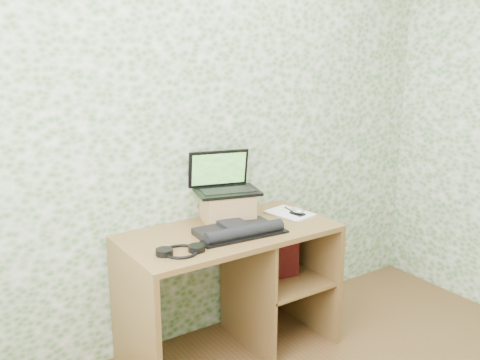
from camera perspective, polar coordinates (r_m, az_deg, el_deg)
wall_back at (r=3.10m, az=-4.30°, el=5.86°), size 3.50×0.00×3.50m
desk at (r=3.14m, az=-0.19°, el=-9.60°), size 1.20×0.60×0.75m
riser at (r=3.11m, az=-1.34°, el=-2.91°), size 0.33×0.30×0.17m
laptop at (r=3.10m, az=-1.74°, el=-0.25°), size 0.41×0.34×0.24m
keyboard at (r=2.91m, az=-0.17°, el=-5.37°), size 0.50×0.29×0.07m
headphones at (r=2.69m, az=-6.34°, el=-7.52°), size 0.24×0.22×0.03m
notepad at (r=3.26m, az=5.33°, el=-3.57°), size 0.23×0.30×0.01m
mouse at (r=3.22m, az=6.15°, el=-3.40°), size 0.07×0.10×0.03m
pen at (r=3.29m, az=5.40°, el=-3.22°), size 0.02×0.13×0.01m
red_box at (r=3.22m, az=3.76°, el=-7.54°), size 0.29×0.15×0.33m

